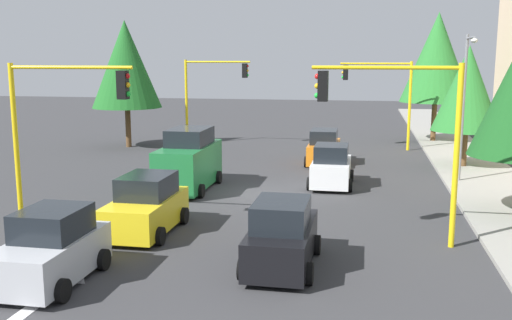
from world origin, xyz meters
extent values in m
plane|color=#353538|center=(0.00, 0.00, 0.00)|extent=(120.00, 120.00, 0.00)
cube|color=gray|center=(-5.00, 10.50, 0.07)|extent=(80.00, 4.00, 0.15)
cube|color=silver|center=(12.30, -3.00, 0.01)|extent=(2.20, 0.36, 0.01)
cone|color=silver|center=(11.00, -3.00, 0.01)|extent=(0.01, 1.10, 1.10)
cylinder|color=yellow|center=(-14.00, -7.50, 2.92)|extent=(0.18, 0.18, 5.84)
cylinder|color=yellow|center=(-14.00, -5.25, 5.69)|extent=(0.12, 4.50, 0.12)
cube|color=black|center=(-14.00, -3.36, 5.11)|extent=(0.36, 0.32, 0.96)
sphere|color=red|center=(-14.00, -3.18, 5.41)|extent=(0.18, 0.18, 0.18)
sphere|color=yellow|center=(-14.00, -3.18, 5.11)|extent=(0.18, 0.18, 0.18)
sphere|color=green|center=(-14.00, -3.18, 4.81)|extent=(0.18, 0.18, 0.18)
cylinder|color=yellow|center=(-14.00, 7.50, 2.87)|extent=(0.18, 0.18, 5.74)
cylinder|color=yellow|center=(-14.00, 5.25, 5.59)|extent=(0.12, 4.50, 0.12)
cube|color=black|center=(-14.00, 3.36, 5.01)|extent=(0.36, 0.32, 0.96)
sphere|color=red|center=(-14.00, 3.18, 5.31)|extent=(0.18, 0.18, 0.18)
sphere|color=yellow|center=(-14.00, 3.18, 5.01)|extent=(0.18, 0.18, 0.18)
sphere|color=green|center=(-14.00, 3.18, 4.71)|extent=(0.18, 0.18, 0.18)
cylinder|color=yellow|center=(6.00, -7.50, 2.87)|extent=(0.18, 0.18, 5.74)
cylinder|color=yellow|center=(6.00, -5.25, 5.59)|extent=(0.12, 4.50, 0.12)
cube|color=black|center=(6.00, -3.36, 5.01)|extent=(0.36, 0.32, 0.96)
sphere|color=red|center=(6.00, -3.18, 5.31)|extent=(0.18, 0.18, 0.18)
sphere|color=yellow|center=(6.00, -3.18, 5.01)|extent=(0.18, 0.18, 0.18)
sphere|color=green|center=(6.00, -3.18, 4.71)|extent=(0.18, 0.18, 0.18)
cylinder|color=yellow|center=(6.00, 7.50, 2.88)|extent=(0.18, 0.18, 5.76)
cylinder|color=yellow|center=(6.00, 5.25, 5.61)|extent=(0.12, 4.50, 0.12)
cube|color=black|center=(6.00, 3.36, 5.03)|extent=(0.36, 0.32, 0.96)
sphere|color=red|center=(6.00, 3.18, 5.33)|extent=(0.18, 0.18, 0.18)
sphere|color=yellow|center=(6.00, 3.18, 5.03)|extent=(0.18, 0.18, 0.18)
sphere|color=green|center=(6.00, 3.18, 4.73)|extent=(0.18, 0.18, 0.18)
cylinder|color=slate|center=(-4.00, 9.20, 3.50)|extent=(0.14, 0.14, 7.00)
cylinder|color=slate|center=(-3.10, 9.20, 6.80)|extent=(1.80, 0.10, 0.10)
ellipsoid|color=silver|center=(-2.20, 9.20, 6.65)|extent=(0.56, 0.28, 0.20)
cylinder|color=brown|center=(-18.00, 9.50, 1.55)|extent=(0.36, 0.36, 3.10)
cone|color=#28752D|center=(-18.00, 9.50, 5.99)|extent=(4.95, 4.95, 6.19)
cylinder|color=brown|center=(-12.00, -11.00, 1.44)|extent=(0.36, 0.36, 2.87)
cone|color=#1E6023|center=(-12.00, -11.00, 5.54)|extent=(4.59, 4.59, 5.74)
cylinder|color=brown|center=(-8.00, 10.00, 1.13)|extent=(0.36, 0.36, 2.27)
cone|color=#28752D|center=(-8.00, 10.00, 4.33)|extent=(3.63, 3.63, 4.53)
cube|color=#1E7238|center=(-0.34, -3.11, 1.09)|extent=(4.80, 1.90, 1.85)
cube|color=black|center=(-0.58, -3.11, 2.40)|extent=(2.50, 1.67, 0.76)
cylinder|color=black|center=(1.15, -2.10, 0.30)|extent=(0.60, 0.20, 0.60)
cylinder|color=black|center=(1.15, -4.12, 0.30)|extent=(0.60, 0.20, 0.60)
cylinder|color=black|center=(-1.83, -2.10, 0.30)|extent=(0.60, 0.20, 0.60)
cylinder|color=black|center=(-1.83, -4.12, 0.30)|extent=(0.60, 0.20, 0.60)
cube|color=orange|center=(-8.05, 2.46, 0.69)|extent=(4.12, 1.62, 1.05)
cube|color=black|center=(-7.84, 2.46, 1.60)|extent=(2.14, 1.43, 0.76)
cylinder|color=black|center=(-9.33, 1.59, 0.30)|extent=(0.60, 0.20, 0.60)
cylinder|color=black|center=(-9.33, 3.33, 0.30)|extent=(0.60, 0.20, 0.60)
cylinder|color=black|center=(-6.77, 1.59, 0.30)|extent=(0.60, 0.20, 0.60)
cylinder|color=black|center=(-6.77, 3.33, 0.30)|extent=(0.60, 0.20, 0.60)
cube|color=white|center=(-2.28, 3.22, 0.69)|extent=(3.68, 1.71, 1.05)
cube|color=black|center=(-2.09, 3.22, 1.60)|extent=(1.91, 1.50, 0.76)
cylinder|color=black|center=(-3.42, 2.31, 0.30)|extent=(0.60, 0.20, 0.60)
cylinder|color=black|center=(-3.42, 4.14, 0.30)|extent=(0.60, 0.20, 0.60)
cylinder|color=black|center=(-1.14, 2.31, 0.30)|extent=(0.60, 0.20, 0.60)
cylinder|color=black|center=(-1.14, 4.14, 0.30)|extent=(0.60, 0.20, 0.60)
cube|color=#B2B5BA|center=(11.06, -3.35, 0.69)|extent=(3.64, 1.75, 1.05)
cube|color=black|center=(10.88, -3.35, 1.60)|extent=(1.89, 1.54, 0.76)
cylinder|color=black|center=(12.19, -2.42, 0.30)|extent=(0.60, 0.20, 0.60)
cylinder|color=black|center=(9.93, -2.42, 0.30)|extent=(0.60, 0.20, 0.60)
cylinder|color=black|center=(9.93, -4.29, 0.30)|extent=(0.60, 0.20, 0.60)
cube|color=yellow|center=(6.32, -2.56, 0.69)|extent=(4.01, 1.80, 1.05)
cube|color=black|center=(6.12, -2.56, 1.60)|extent=(2.09, 1.58, 0.76)
cylinder|color=black|center=(7.57, -1.60, 0.30)|extent=(0.60, 0.20, 0.60)
cylinder|color=black|center=(7.57, -3.52, 0.30)|extent=(0.60, 0.20, 0.60)
cylinder|color=black|center=(5.08, -1.60, 0.30)|extent=(0.60, 0.20, 0.60)
cylinder|color=black|center=(5.08, -3.52, 0.30)|extent=(0.60, 0.20, 0.60)
cube|color=black|center=(8.72, 2.48, 0.69)|extent=(3.94, 1.68, 1.05)
cube|color=black|center=(8.92, 2.48, 1.60)|extent=(2.05, 1.48, 0.76)
cylinder|color=black|center=(7.50, 1.58, 0.30)|extent=(0.60, 0.20, 0.60)
cylinder|color=black|center=(7.50, 3.38, 0.30)|extent=(0.60, 0.20, 0.60)
cylinder|color=black|center=(9.94, 1.58, 0.30)|extent=(0.60, 0.20, 0.60)
cylinder|color=black|center=(9.94, 3.38, 0.30)|extent=(0.60, 0.20, 0.60)
camera|label=1|loc=(24.32, 4.69, 5.86)|focal=40.40mm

